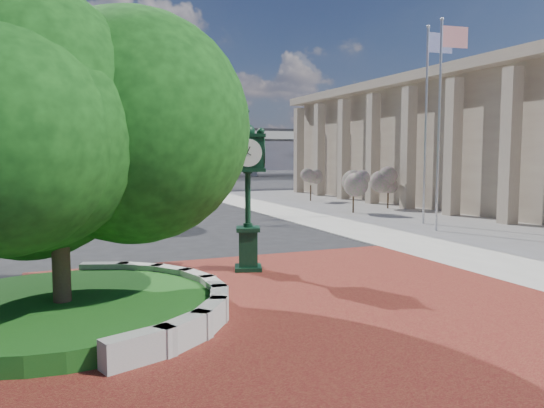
{
  "coord_description": "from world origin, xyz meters",
  "views": [
    {
      "loc": [
        -5.08,
        -11.49,
        3.39
      ],
      "look_at": [
        0.28,
        1.5,
        2.09
      ],
      "focal_mm": 35.0,
      "sensor_mm": 36.0,
      "label": 1
    }
  ],
  "objects_px": {
    "parked_car": "(139,185)",
    "flagpole_b": "(426,124)",
    "flagpole_a": "(439,124)",
    "street_lamp_far": "(97,130)",
    "post_clock": "(248,185)",
    "street_lamp_near": "(161,120)"
  },
  "relations": [
    {
      "from": "parked_car",
      "to": "flagpole_b",
      "type": "height_order",
      "value": "flagpole_b"
    },
    {
      "from": "flagpole_a",
      "to": "parked_car",
      "type": "bearing_deg",
      "value": 105.07
    },
    {
      "from": "flagpole_b",
      "to": "street_lamp_far",
      "type": "xyz_separation_m",
      "value": [
        -12.64,
        33.69,
        0.99
      ]
    },
    {
      "from": "post_clock",
      "to": "flagpole_b",
      "type": "relative_size",
      "value": 0.48
    },
    {
      "from": "flagpole_b",
      "to": "street_lamp_far",
      "type": "distance_m",
      "value": 35.99
    },
    {
      "from": "post_clock",
      "to": "parked_car",
      "type": "height_order",
      "value": "post_clock"
    },
    {
      "from": "street_lamp_near",
      "to": "post_clock",
      "type": "bearing_deg",
      "value": -94.62
    },
    {
      "from": "street_lamp_near",
      "to": "street_lamp_far",
      "type": "bearing_deg",
      "value": 99.66
    },
    {
      "from": "post_clock",
      "to": "street_lamp_far",
      "type": "relative_size",
      "value": 0.46
    },
    {
      "from": "street_lamp_far",
      "to": "flagpole_b",
      "type": "bearing_deg",
      "value": -69.44
    },
    {
      "from": "street_lamp_far",
      "to": "flagpole_a",
      "type": "bearing_deg",
      "value": -72.14
    },
    {
      "from": "post_clock",
      "to": "street_lamp_far",
      "type": "height_order",
      "value": "street_lamp_far"
    },
    {
      "from": "parked_car",
      "to": "street_lamp_near",
      "type": "relative_size",
      "value": 0.4
    },
    {
      "from": "street_lamp_near",
      "to": "street_lamp_far",
      "type": "xyz_separation_m",
      "value": [
        -2.94,
        17.24,
        0.02
      ]
    },
    {
      "from": "street_lamp_near",
      "to": "street_lamp_far",
      "type": "height_order",
      "value": "street_lamp_far"
    },
    {
      "from": "flagpole_a",
      "to": "street_lamp_far",
      "type": "relative_size",
      "value": 0.92
    },
    {
      "from": "flagpole_a",
      "to": "post_clock",
      "type": "bearing_deg",
      "value": -157.18
    },
    {
      "from": "parked_car",
      "to": "street_lamp_near",
      "type": "height_order",
      "value": "street_lamp_near"
    },
    {
      "from": "post_clock",
      "to": "parked_car",
      "type": "relative_size",
      "value": 1.16
    },
    {
      "from": "post_clock",
      "to": "street_lamp_far",
      "type": "distance_m",
      "value": 40.49
    },
    {
      "from": "parked_car",
      "to": "flagpole_a",
      "type": "xyz_separation_m",
      "value": [
        8.38,
        -31.12,
        4.09
      ]
    },
    {
      "from": "parked_car",
      "to": "street_lamp_far",
      "type": "height_order",
      "value": "street_lamp_far"
    }
  ]
}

